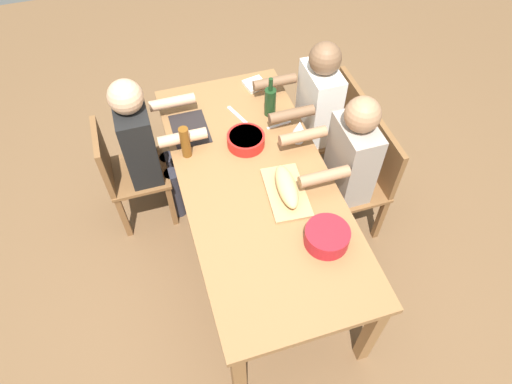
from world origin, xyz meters
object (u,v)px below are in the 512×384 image
diner_far_center (345,164)px  napkin_stack (255,84)px  diner_near_left (146,143)px  beer_bottle (185,142)px  chair_far_center (365,179)px  chair_near_left (125,171)px  serving_bowl_fruit (246,139)px  wine_bottle (270,101)px  diner_far_left (313,108)px  wine_glass (299,128)px  cutting_board (286,192)px  dining_table (256,189)px  chair_far_left (333,125)px  bread_loaf (287,186)px  serving_bowl_pasta (327,236)px

diner_far_center → napkin_stack: diner_far_center is taller
napkin_stack → diner_near_left: bearing=-70.4°
beer_bottle → chair_far_center: bearing=73.7°
chair_near_left → diner_near_left: bearing=90.0°
serving_bowl_fruit → wine_bottle: 0.33m
diner_far_left → wine_bottle: size_ratio=4.14×
diner_near_left → wine_glass: size_ratio=7.23×
beer_bottle → diner_far_left: bearing=103.2°
cutting_board → napkin_stack: 0.99m
napkin_stack → serving_bowl_fruit: bearing=-22.8°
dining_table → napkin_stack: napkin_stack is taller
dining_table → chair_far_left: bearing=125.4°
serving_bowl_fruit → bread_loaf: size_ratio=0.74×
diner_far_center → wine_bottle: 0.64m
diner_far_left → serving_bowl_pasta: 1.12m
cutting_board → serving_bowl_pasta: bearing=14.1°
chair_far_left → cutting_board: 0.97m
cutting_board → wine_glass: bearing=150.4°
dining_table → wine_glass: 0.47m
chair_near_left → diner_far_left: bearing=90.0°
serving_bowl_pasta → serving_bowl_fruit: bearing=-166.0°
dining_table → serving_bowl_pasta: size_ratio=8.23×
chair_far_center → bread_loaf: same height
serving_bowl_pasta → serving_bowl_fruit: 0.85m
dining_table → serving_bowl_pasta: 0.58m
chair_far_left → chair_far_center: bearing=0.0°
napkin_stack → chair_near_left: bearing=-73.7°
serving_bowl_fruit → wine_bottle: size_ratio=0.82×
diner_far_center → wine_bottle: (-0.53, -0.32, 0.15)m
dining_table → bread_loaf: 0.25m
dining_table → serving_bowl_fruit: serving_bowl_fruit is taller
dining_table → diner_near_left: bearing=-133.1°
beer_bottle → diner_far_center: bearing=70.7°
dining_table → napkin_stack: bearing=163.3°
diner_near_left → serving_bowl_pasta: bearing=37.5°
wine_bottle → serving_bowl_pasta: bearing=-1.6°
chair_far_left → diner_near_left: size_ratio=0.71×
chair_far_center → diner_far_center: diner_far_center is taller
chair_far_left → diner_far_left: diner_far_left is taller
dining_table → bread_loaf: size_ratio=6.18×
diner_far_center → bread_loaf: size_ratio=3.75×
chair_far_left → bread_loaf: bearing=-42.4°
diner_far_center → beer_bottle: 1.00m
diner_far_left → dining_table: bearing=-46.9°
chair_far_center → chair_far_left: 0.54m
diner_near_left → diner_far_center: bearing=65.0°
serving_bowl_pasta → beer_bottle: size_ratio=1.09×
diner_near_left → chair_near_left: bearing=-90.0°
bread_loaf → diner_far_center: bearing=108.1°
chair_far_left → diner_far_left: 0.28m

